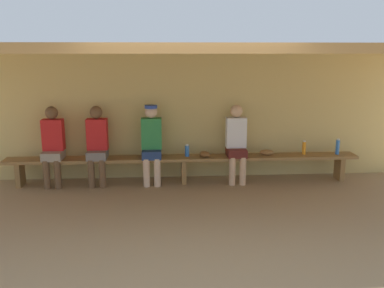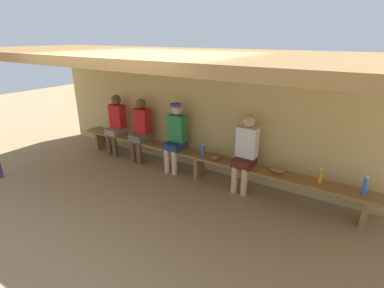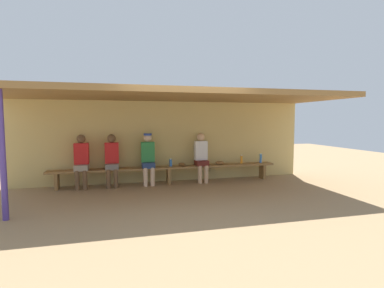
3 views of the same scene
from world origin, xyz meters
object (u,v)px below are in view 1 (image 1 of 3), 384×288
object	(u,v)px
player_leftmost	(97,142)
baseball_glove_worn	(205,154)
player_rightmost	(152,141)
player_middle	(53,143)
bench	(184,161)
water_bottle_green	(304,148)
water_bottle_blue	(187,151)
player_in_white	(236,141)
water_bottle_orange	(338,147)
baseball_glove_dark_brown	(267,152)

from	to	relation	value
player_leftmost	baseball_glove_worn	xyz separation A→B (m)	(1.81, -0.03, -0.22)
player_rightmost	player_middle	bearing A→B (deg)	-179.98
bench	water_bottle_green	xyz separation A→B (m)	(2.10, 0.03, 0.19)
water_bottle_blue	baseball_glove_worn	bearing A→B (deg)	-8.65
water_bottle_green	water_bottle_blue	size ratio (longest dim) A/B	1.17
player_in_white	water_bottle_orange	distance (m)	1.79
player_middle	water_bottle_green	bearing A→B (deg)	0.35
player_leftmost	water_bottle_green	bearing A→B (deg)	0.42
player_leftmost	baseball_glove_worn	world-z (taller)	player_leftmost
bench	player_in_white	world-z (taller)	player_in_white
player_rightmost	player_middle	size ratio (longest dim) A/B	1.01
player_middle	water_bottle_orange	xyz separation A→B (m)	(4.86, -0.00, -0.14)
player_middle	baseball_glove_dark_brown	world-z (taller)	player_middle
player_rightmost	player_middle	world-z (taller)	player_rightmost
water_bottle_orange	baseball_glove_worn	xyz separation A→B (m)	(-2.32, -0.02, -0.09)
player_in_white	player_leftmost	world-z (taller)	same
water_bottle_orange	water_bottle_green	world-z (taller)	water_bottle_orange
bench	water_bottle_blue	xyz separation A→B (m)	(0.06, 0.02, 0.17)
water_bottle_blue	player_leftmost	bearing A→B (deg)	-179.25
bench	player_leftmost	xyz separation A→B (m)	(-1.45, 0.00, 0.34)
bench	player_middle	bearing A→B (deg)	179.92
bench	player_rightmost	size ratio (longest dim) A/B	4.46
player_middle	water_bottle_orange	distance (m)	4.86
water_bottle_blue	baseball_glove_worn	size ratio (longest dim) A/B	0.87
water_bottle_orange	player_middle	bearing A→B (deg)	179.95
player_rightmost	water_bottle_green	distance (m)	2.65
player_rightmost	water_bottle_blue	xyz separation A→B (m)	(0.60, 0.02, -0.19)
player_in_white	water_bottle_blue	xyz separation A→B (m)	(-0.84, 0.02, -0.17)
player_in_white	baseball_glove_worn	distance (m)	0.59
bench	water_bottle_orange	xyz separation A→B (m)	(2.69, -0.00, 0.21)
water_bottle_green	baseball_glove_dark_brown	distance (m)	0.66
player_leftmost	player_in_white	bearing A→B (deg)	0.00
player_rightmost	water_bottle_blue	world-z (taller)	player_rightmost
water_bottle_orange	water_bottle_green	xyz separation A→B (m)	(-0.59, 0.03, -0.02)
player_in_white	water_bottle_blue	world-z (taller)	player_in_white
player_leftmost	bench	bearing A→B (deg)	-0.12
player_in_white	player_middle	size ratio (longest dim) A/B	1.00
player_leftmost	baseball_glove_dark_brown	bearing A→B (deg)	0.61
player_middle	water_bottle_blue	size ratio (longest dim) A/B	6.36
player_rightmost	water_bottle_orange	world-z (taller)	player_rightmost
player_middle	baseball_glove_dark_brown	size ratio (longest dim) A/B	5.56
player_in_white	water_bottle_blue	size ratio (longest dim) A/B	6.36
player_rightmost	water_bottle_green	size ratio (longest dim) A/B	5.47
bench	player_middle	distance (m)	2.20
player_rightmost	baseball_glove_dark_brown	distance (m)	2.00
water_bottle_orange	water_bottle_blue	distance (m)	2.63
player_in_white	water_bottle_orange	bearing A→B (deg)	-0.13
baseball_glove_worn	player_in_white	bearing A→B (deg)	67.55
water_bottle_orange	water_bottle_blue	bearing A→B (deg)	179.48
baseball_glove_dark_brown	bench	bearing A→B (deg)	9.33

